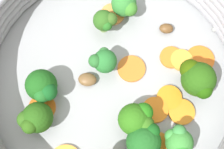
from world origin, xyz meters
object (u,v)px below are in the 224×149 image
at_px(broccoli_floret_2, 104,61).
at_px(mushroom_piece_0, 87,79).
at_px(broccoli_floret_3, 137,119).
at_px(carrot_slice_10, 156,149).
at_px(broccoli_floret_7, 145,142).
at_px(broccoli_floret_5, 35,119).
at_px(carrot_slice_3, 155,110).
at_px(broccoli_floret_4, 42,87).
at_px(carrot_slice_4, 113,14).
at_px(carrot_slice_11, 169,97).
at_px(carrot_slice_8, 171,57).
at_px(broccoli_floret_8, 125,4).
at_px(skillet, 112,80).
at_px(carrot_slice_9, 182,60).
at_px(carrot_slice_7, 42,108).
at_px(carrot_slice_5, 131,69).
at_px(carrot_slice_0, 183,109).
at_px(mushroom_piece_1, 166,28).
at_px(carrot_slice_1, 200,59).
at_px(broccoli_floret_1, 105,21).
at_px(broccoli_floret_9, 179,143).
at_px(broccoli_floret_0, 197,79).

height_order(broccoli_floret_2, mushroom_piece_0, broccoli_floret_2).
bearing_deg(broccoli_floret_3, carrot_slice_10, 65.90).
bearing_deg(broccoli_floret_7, broccoli_floret_5, -74.51).
height_order(carrot_slice_3, broccoli_floret_4, broccoli_floret_4).
distance_m(carrot_slice_4, broccoli_floret_2, 0.09).
bearing_deg(carrot_slice_3, carrot_slice_11, 158.49).
bearing_deg(carrot_slice_8, broccoli_floret_8, -110.87).
bearing_deg(broccoli_floret_7, skillet, -129.05).
relative_size(carrot_slice_9, mushroom_piece_0, 1.24).
bearing_deg(carrot_slice_7, mushroom_piece_0, 150.11).
height_order(carrot_slice_4, carrot_slice_10, carrot_slice_10).
distance_m(carrot_slice_4, broccoli_floret_7, 0.20).
xyz_separation_m(carrot_slice_5, mushroom_piece_0, (0.05, -0.05, 0.00)).
xyz_separation_m(carrot_slice_0, mushroom_piece_1, (-0.10, -0.07, 0.00)).
bearing_deg(carrot_slice_0, carrot_slice_3, -60.50).
distance_m(carrot_slice_1, carrot_slice_9, 0.03).
distance_m(carrot_slice_1, mushroom_piece_0, 0.17).
bearing_deg(carrot_slice_10, broccoli_floret_1, -131.43).
distance_m(broccoli_floret_4, broccoli_floret_8, 0.17).
bearing_deg(broccoli_floret_2, mushroom_piece_1, 150.93).
relative_size(broccoli_floret_2, broccoli_floret_8, 1.06).
distance_m(carrot_slice_10, broccoli_floret_2, 0.14).
relative_size(carrot_slice_0, carrot_slice_1, 0.87).
height_order(carrot_slice_0, carrot_slice_4, same).
bearing_deg(carrot_slice_0, carrot_slice_7, -63.01).
xyz_separation_m(carrot_slice_10, broccoli_floret_3, (-0.02, -0.04, 0.03)).
bearing_deg(carrot_slice_11, carrot_slice_3, -21.51).
xyz_separation_m(broccoli_floret_3, broccoli_floret_4, (0.02, -0.13, -0.01)).
xyz_separation_m(carrot_slice_4, carrot_slice_11, (0.08, 0.13, 0.00)).
height_order(carrot_slice_0, mushroom_piece_1, mushroom_piece_1).
height_order(carrot_slice_0, carrot_slice_9, carrot_slice_9).
bearing_deg(broccoli_floret_3, mushroom_piece_1, -171.70).
height_order(carrot_slice_10, broccoli_floret_4, broccoli_floret_4).
height_order(carrot_slice_5, carrot_slice_10, carrot_slice_10).
xyz_separation_m(carrot_slice_10, carrot_slice_11, (-0.07, -0.01, -0.00)).
height_order(carrot_slice_4, broccoli_floret_2, broccoli_floret_2).
xyz_separation_m(carrot_slice_11, broccoli_floret_9, (0.06, 0.03, 0.03)).
height_order(carrot_slice_8, carrot_slice_10, carrot_slice_10).
relative_size(carrot_slice_7, broccoli_floret_0, 0.68).
distance_m(carrot_slice_4, broccoli_floret_8, 0.03).
relative_size(carrot_slice_0, mushroom_piece_0, 1.39).
bearing_deg(broccoli_floret_3, carrot_slice_1, 161.95).
distance_m(carrot_slice_10, broccoli_floret_8, 0.21).
bearing_deg(broccoli_floret_3, broccoli_floret_8, -148.24).
xyz_separation_m(carrot_slice_7, carrot_slice_9, (-0.15, 0.14, 0.00)).
distance_m(carrot_slice_1, broccoli_floret_8, 0.14).
height_order(carrot_slice_7, broccoli_floret_0, broccoli_floret_0).
xyz_separation_m(carrot_slice_4, mushroom_piece_1, (-0.01, 0.08, 0.00)).
relative_size(carrot_slice_11, broccoli_floret_1, 0.84).
relative_size(carrot_slice_4, carrot_slice_9, 1.13).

